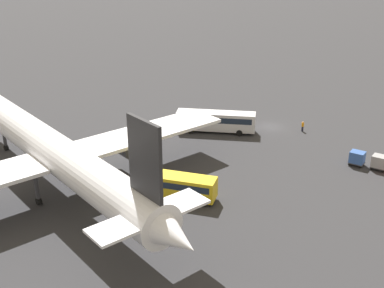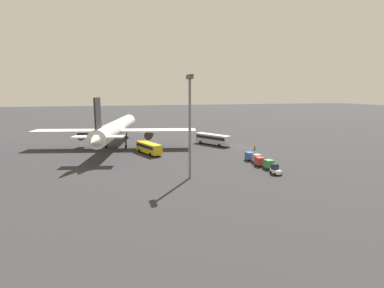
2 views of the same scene
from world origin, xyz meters
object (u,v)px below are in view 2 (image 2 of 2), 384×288
Objects in this scene: worker_person at (255,147)px; cargo_cart_blue at (249,156)px; cargo_cart_grey at (257,158)px; airplane at (116,128)px; shuttle_bus_near at (213,139)px; cargo_cart_red at (260,161)px; baggage_tug at (276,170)px; cargo_cart_green at (269,164)px; shuttle_bus_far at (149,147)px.

cargo_cart_blue is at bearing 147.34° from worker_person.
airplane is at bearing 46.00° from cargo_cart_grey.
cargo_cart_grey is (-26.03, -1.78, -0.82)m from shuttle_bus_near.
cargo_cart_red is 1.00× the size of cargo_cart_blue.
cargo_cart_grey is at bearing 154.91° from shuttle_bus_near.
cargo_cart_grey reaches higher than worker_person.
baggage_tug is 1.39× the size of worker_person.
cargo_cart_blue is at bearing 1.86° from cargo_cart_green.
cargo_cart_green is 1.00× the size of cargo_cart_grey.
cargo_cart_red is at bearing -124.54° from airplane.
airplane is at bearing 48.46° from cargo_cart_blue.
airplane reaches higher than shuttle_bus_near.
airplane is 47.49m from cargo_cart_green.
baggage_tug is at bearing -130.15° from airplane.
airplane is 26.09× the size of cargo_cart_green.
cargo_cart_green is at bearing -178.14° from cargo_cart_blue.
shuttle_bus_near is at bearing 2.83° from cargo_cart_green.
cargo_cart_blue is at bearing -142.93° from shuttle_bus_far.
baggage_tug is at bearing -161.32° from shuttle_bus_far.
baggage_tug is 1.17× the size of cargo_cart_blue.
cargo_cart_green is at bearing 153.83° from shuttle_bus_near.
shuttle_bus_near is 6.05× the size of cargo_cart_red.
shuttle_bus_far is (-8.68, 21.31, -0.20)m from shuttle_bus_near.
cargo_cart_red is (7.01, -0.19, 0.25)m from baggage_tug.
worker_person is 14.02m from cargo_cart_blue.
cargo_cart_grey and cargo_cart_blue have the same top height.
shuttle_bus_far is at bearing 53.08° from cargo_cart_grey.
cargo_cart_red is 3.02m from cargo_cart_grey.
shuttle_bus_far is at bearing 44.65° from cargo_cart_green.
shuttle_bus_near is 31.89m from cargo_cart_green.
shuttle_bus_near reaches higher than baggage_tug.
cargo_cart_red is (-17.61, 7.88, 0.32)m from worker_person.
worker_person is 0.84× the size of cargo_cart_green.
cargo_cart_green is (4.10, -0.79, 0.25)m from baggage_tug.
cargo_cart_red is at bearing 11.63° from cargo_cart_green.
cargo_cart_green and cargo_cart_red have the same top height.
baggage_tug is 1.17× the size of cargo_cart_grey.
airplane is at bearing 11.89° from shuttle_bus_far.
worker_person is at bearing -19.54° from cargo_cart_green.
baggage_tug reaches higher than cargo_cart_blue.
shuttle_bus_near is 5.18× the size of baggage_tug.
cargo_cart_grey is at bearing 154.32° from worker_person.
shuttle_bus_far is at bearing 57.42° from cargo_cart_blue.
cargo_cart_grey is (-14.70, 7.07, 0.32)m from worker_person.
cargo_cart_green is (-35.81, -30.86, -4.55)m from airplane.
worker_person is at bearing -98.99° from airplane.
cargo_cart_green is at bearing 160.46° from worker_person.
shuttle_bus_far is 5.06× the size of cargo_cart_blue.
cargo_cart_blue is (8.72, 0.28, 0.00)m from cargo_cart_green.
shuttle_bus_near reaches higher than cargo_cart_blue.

